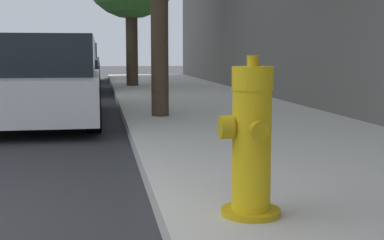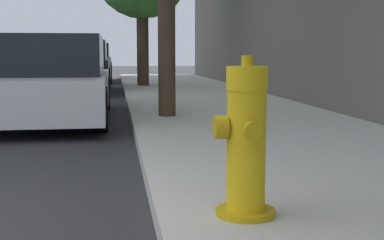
{
  "view_description": "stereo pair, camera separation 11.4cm",
  "coord_description": "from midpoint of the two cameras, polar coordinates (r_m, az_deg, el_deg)",
  "views": [
    {
      "loc": [
        1.52,
        -2.93,
        1.08
      ],
      "look_at": [
        2.23,
        1.18,
        0.55
      ],
      "focal_mm": 50.0,
      "sensor_mm": 36.0,
      "label": 1
    },
    {
      "loc": [
        1.63,
        -2.95,
        1.08
      ],
      "look_at": [
        2.23,
        1.18,
        0.55
      ],
      "focal_mm": 50.0,
      "sensor_mm": 36.0,
      "label": 2
    }
  ],
  "objects": [
    {
      "name": "parked_car_far",
      "position": [
        20.34,
        -12.57,
        5.97
      ],
      "size": [
        1.83,
        4.59,
        1.41
      ],
      "color": "#B7B7BC",
      "rests_on": "ground_plane"
    },
    {
      "name": "parked_car_near",
      "position": [
        8.71,
        -16.32,
        4.05
      ],
      "size": [
        1.88,
        4.47,
        1.33
      ],
      "color": "silver",
      "rests_on": "ground_plane"
    },
    {
      "name": "parked_car_mid",
      "position": [
        14.82,
        -13.72,
        5.48
      ],
      "size": [
        1.86,
        4.0,
        1.4
      ],
      "color": "black",
      "rests_on": "ground_plane"
    },
    {
      "name": "fire_hydrant",
      "position": [
        3.07,
        5.25,
        -2.48
      ],
      "size": [
        0.36,
        0.35,
        0.92
      ],
      "color": "#C39C11",
      "rests_on": "sidewalk_slab"
    }
  ]
}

